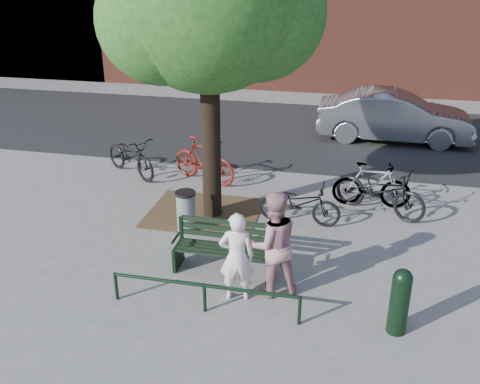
% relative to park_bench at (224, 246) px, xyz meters
% --- Properties ---
extents(ground, '(90.00, 90.00, 0.00)m').
position_rel_park_bench_xyz_m(ground, '(0.00, -0.08, -0.48)').
color(ground, gray).
rests_on(ground, ground).
extents(dirt_pit, '(2.40, 2.00, 0.02)m').
position_rel_park_bench_xyz_m(dirt_pit, '(-1.00, 2.12, -0.47)').
color(dirt_pit, brown).
rests_on(dirt_pit, ground).
extents(road, '(40.00, 7.00, 0.01)m').
position_rel_park_bench_xyz_m(road, '(0.00, 8.42, -0.47)').
color(road, black).
rests_on(road, ground).
extents(park_bench, '(1.74, 0.54, 0.97)m').
position_rel_park_bench_xyz_m(park_bench, '(0.00, 0.00, 0.00)').
color(park_bench, black).
rests_on(park_bench, ground).
extents(guard_railing, '(3.06, 0.06, 0.51)m').
position_rel_park_bench_xyz_m(guard_railing, '(0.00, -1.28, -0.08)').
color(guard_railing, black).
rests_on(guard_railing, ground).
extents(street_tree, '(4.20, 3.80, 6.50)m').
position_rel_park_bench_xyz_m(street_tree, '(-0.75, 2.12, 3.94)').
color(street_tree, black).
rests_on(street_tree, ground).
extents(person_left, '(0.64, 0.49, 1.55)m').
position_rel_park_bench_xyz_m(person_left, '(0.41, -0.81, 0.30)').
color(person_left, white).
rests_on(person_left, ground).
extents(person_right, '(1.11, 1.02, 1.84)m').
position_rel_park_bench_xyz_m(person_right, '(0.94, -0.52, 0.44)').
color(person_right, '#B87E82').
rests_on(person_right, ground).
extents(bollard, '(0.29, 0.29, 1.08)m').
position_rel_park_bench_xyz_m(bollard, '(2.94, -1.13, 0.10)').
color(bollard, black).
rests_on(bollard, ground).
extents(litter_bin, '(0.42, 0.42, 0.86)m').
position_rel_park_bench_xyz_m(litter_bin, '(-1.13, 1.30, -0.05)').
color(litter_bin, gray).
rests_on(litter_bin, ground).
extents(bicycle_a, '(2.03, 1.66, 1.04)m').
position_rel_park_bench_xyz_m(bicycle_a, '(-3.44, 3.90, 0.04)').
color(bicycle_a, black).
rests_on(bicycle_a, ground).
extents(bicycle_b, '(1.92, 1.21, 1.12)m').
position_rel_park_bench_xyz_m(bicycle_b, '(-1.50, 3.89, 0.08)').
color(bicycle_b, '#60150D').
rests_on(bicycle_b, ground).
extents(bicycle_c, '(1.79, 0.73, 0.92)m').
position_rel_park_bench_xyz_m(bicycle_c, '(1.08, 2.12, -0.02)').
color(bicycle_c, black).
rests_on(bicycle_c, ground).
extents(bicycle_d, '(1.74, 0.55, 1.04)m').
position_rel_park_bench_xyz_m(bicycle_d, '(2.56, 3.29, 0.04)').
color(bicycle_d, gray).
rests_on(bicycle_d, ground).
extents(bicycle_e, '(2.19, 1.56, 1.09)m').
position_rel_park_bench_xyz_m(bicycle_e, '(2.73, 2.97, 0.07)').
color(bicycle_e, black).
rests_on(bicycle_e, ground).
extents(parked_car, '(4.57, 1.65, 1.50)m').
position_rel_park_bench_xyz_m(parked_car, '(3.22, 8.28, 0.27)').
color(parked_car, gray).
rests_on(parked_car, ground).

